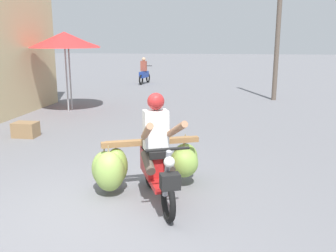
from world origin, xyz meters
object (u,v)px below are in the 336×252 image
at_px(produce_crate, 26,130).
at_px(utility_pole, 279,22).
at_px(motorbike_main_loaded, 146,162).
at_px(market_umbrella_near_shop, 64,40).
at_px(motorbike_distant_ahead_left, 144,73).
at_px(market_umbrella_further_along, 68,41).

height_order(produce_crate, utility_pole, utility_pole).
bearing_deg(motorbike_main_loaded, market_umbrella_near_shop, 122.11).
bearing_deg(produce_crate, motorbike_main_loaded, -39.15).
bearing_deg(market_umbrella_near_shop, motorbike_main_loaded, -57.89).
bearing_deg(motorbike_main_loaded, produce_crate, 140.85).
bearing_deg(motorbike_distant_ahead_left, motorbike_main_loaded, -77.79).
distance_m(motorbike_distant_ahead_left, market_umbrella_near_shop, 8.35).
bearing_deg(market_umbrella_further_along, motorbike_distant_ahead_left, 83.99).
relative_size(market_umbrella_near_shop, produce_crate, 4.55).
xyz_separation_m(motorbike_main_loaded, market_umbrella_further_along, (-3.93, 6.55, 1.76)).
xyz_separation_m(motorbike_main_loaded, motorbike_distant_ahead_left, (-3.11, 14.36, 0.07)).
distance_m(motorbike_distant_ahead_left, market_umbrella_further_along, 8.02).
relative_size(market_umbrella_further_along, utility_pole, 0.42).
xyz_separation_m(motorbike_distant_ahead_left, utility_pole, (6.17, -4.65, 2.37)).
distance_m(produce_crate, utility_pole, 9.90).
xyz_separation_m(market_umbrella_further_along, produce_crate, (0.35, -3.64, -2.08)).
height_order(motorbike_main_loaded, motorbike_distant_ahead_left, motorbike_main_loaded).
distance_m(motorbike_distant_ahead_left, utility_pole, 8.09).
relative_size(motorbike_main_loaded, utility_pole, 0.34).
relative_size(produce_crate, utility_pole, 0.10).
xyz_separation_m(produce_crate, utility_pole, (6.65, 6.79, 2.76)).
height_order(motorbike_main_loaded, market_umbrella_near_shop, market_umbrella_near_shop).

